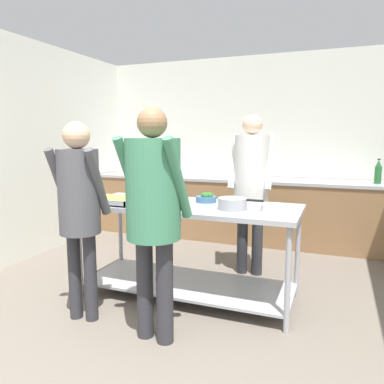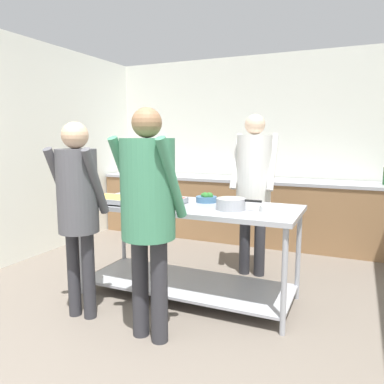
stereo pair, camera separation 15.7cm
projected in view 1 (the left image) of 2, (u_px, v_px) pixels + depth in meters
name	position (u px, v px, depth m)	size (l,w,h in m)	color
wall_rear	(249.00, 148.00, 5.60)	(4.62, 0.06, 2.65)	silver
wall_left	(18.00, 150.00, 4.41)	(0.06, 4.48, 2.65)	silver
back_counter	(242.00, 209.00, 5.39)	(4.46, 0.65, 0.90)	olive
serving_counter	(188.00, 235.00, 3.44)	(2.00, 0.80, 0.88)	#9EA0A8
serving_tray_roast	(113.00, 200.00, 3.47)	(0.46, 0.33, 0.05)	#9EA0A8
serving_tray_vegetables	(163.00, 202.00, 3.40)	(0.39, 0.28, 0.05)	#9EA0A8
broccoli_bowl	(206.00, 198.00, 3.52)	(0.19, 0.19, 0.10)	#3D668C
sauce_pan	(233.00, 203.00, 3.16)	(0.39, 0.25, 0.10)	#9EA0A8
plate_stack	(275.00, 208.00, 3.12)	(0.24, 0.24, 0.05)	white
guest_serving_left	(79.00, 199.00, 2.94)	(0.44, 0.34, 1.60)	#2D2D33
guest_serving_right	(153.00, 201.00, 2.63)	(0.51, 0.39, 1.69)	#2D2D33
cook_behind_counter	(251.00, 177.00, 3.96)	(0.47, 0.36, 1.72)	#2D2D33
water_bottle	(378.00, 172.00, 4.68)	(0.08, 0.08, 0.31)	#23602D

